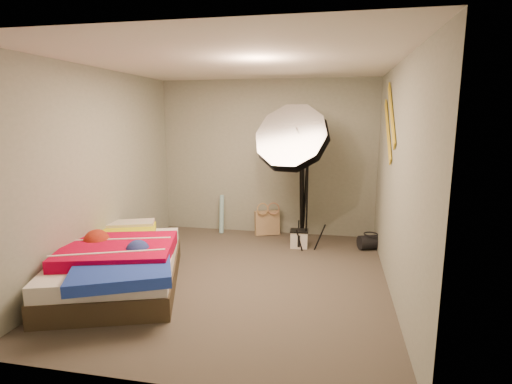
% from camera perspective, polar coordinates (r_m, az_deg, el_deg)
% --- Properties ---
extents(floor, '(4.00, 4.00, 0.00)m').
position_cam_1_polar(floor, '(4.94, -2.56, -12.16)').
color(floor, '#4B4339').
rests_on(floor, ground).
extents(ceiling, '(4.00, 4.00, 0.00)m').
position_cam_1_polar(ceiling, '(4.58, -2.83, 18.00)').
color(ceiling, silver).
rests_on(ceiling, wall_back).
extents(wall_back, '(3.50, 0.00, 3.50)m').
position_cam_1_polar(wall_back, '(6.54, 1.54, 4.89)').
color(wall_back, gray).
rests_on(wall_back, floor).
extents(wall_front, '(3.50, 0.00, 3.50)m').
position_cam_1_polar(wall_front, '(2.73, -12.84, -3.82)').
color(wall_front, gray).
rests_on(wall_front, floor).
extents(wall_left, '(0.00, 4.00, 4.00)m').
position_cam_1_polar(wall_left, '(5.29, -21.43, 2.73)').
color(wall_left, gray).
rests_on(wall_left, floor).
extents(wall_right, '(0.00, 4.00, 4.00)m').
position_cam_1_polar(wall_right, '(4.51, 19.45, 1.56)').
color(wall_right, gray).
rests_on(wall_right, floor).
extents(tote_bag, '(0.44, 0.31, 0.41)m').
position_cam_1_polar(tote_bag, '(6.57, 1.61, -4.41)').
color(tote_bag, tan).
rests_on(tote_bag, floor).
extents(wrapping_roll, '(0.09, 0.19, 0.64)m').
position_cam_1_polar(wrapping_roll, '(6.68, -4.93, -3.15)').
color(wrapping_roll, '#44A2B7').
rests_on(wrapping_roll, floor).
extents(camera_case, '(0.26, 0.19, 0.25)m').
position_cam_1_polar(camera_case, '(5.99, 6.17, -6.74)').
color(camera_case, silver).
rests_on(camera_case, floor).
extents(duffel_bag, '(0.40, 0.32, 0.21)m').
position_cam_1_polar(duffel_bag, '(6.13, 16.02, -6.91)').
color(duffel_bag, black).
rests_on(duffel_bag, floor).
extents(wall_stripe_upper, '(0.02, 0.91, 0.78)m').
position_cam_1_polar(wall_stripe_upper, '(5.05, 18.79, 10.52)').
color(wall_stripe_upper, gold).
rests_on(wall_stripe_upper, wall_right).
extents(wall_stripe_lower, '(0.02, 0.91, 0.78)m').
position_cam_1_polar(wall_stripe_lower, '(5.30, 18.31, 8.37)').
color(wall_stripe_lower, gold).
rests_on(wall_stripe_lower, wall_right).
extents(bed, '(1.90, 2.23, 0.55)m').
position_cam_1_polar(bed, '(4.88, -19.14, -9.58)').
color(bed, '#3F3222').
rests_on(bed, floor).
extents(photo_umbrella, '(1.39, 1.09, 2.22)m').
position_cam_1_polar(photo_umbrella, '(5.61, 5.32, 7.34)').
color(photo_umbrella, black).
rests_on(photo_umbrella, floor).
extents(camera_tripod, '(0.10, 0.10, 1.35)m').
position_cam_1_polar(camera_tripod, '(6.32, 6.71, 0.23)').
color(camera_tripod, black).
rests_on(camera_tripod, floor).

